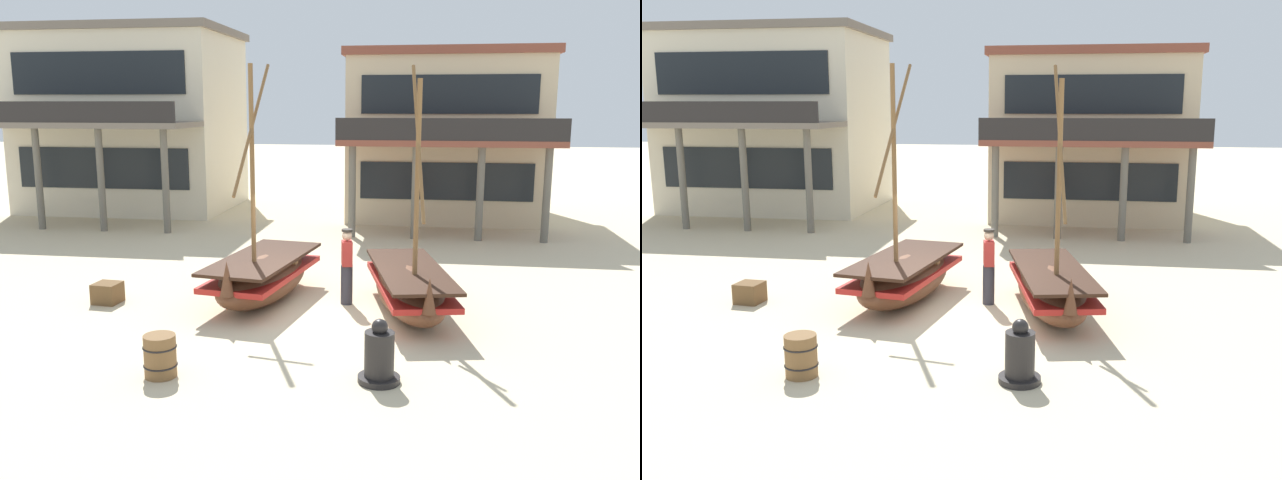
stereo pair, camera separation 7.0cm
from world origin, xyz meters
The scene contains 9 objects.
ground_plane centered at (0.00, 0.00, 0.00)m, with size 120.00×120.00×0.00m, color beige.
fishing_boat_near_left centered at (-1.28, 0.85, 0.57)m, with size 2.10×3.99×5.20m.
fishing_boat_centre_large centered at (2.00, 0.46, 0.55)m, with size 2.14×4.20×5.12m.
fisherman_by_hull centered at (0.61, 0.88, 0.83)m, with size 0.29×0.40×1.68m.
capstan_winch centered at (1.62, -3.28, 0.42)m, with size 0.68×0.68×1.05m.
wooden_barrel centered at (-1.90, -3.60, 0.35)m, with size 0.56×0.56×0.70m.
cargo_crate centered at (-4.65, 0.14, 0.23)m, with size 0.55×0.55×0.45m, color brown.
harbor_building_main centered at (2.98, 13.69, 3.18)m, with size 7.50×8.73×6.34m.
harbor_building_annex centered at (-9.94, 13.74, 3.70)m, with size 8.48×9.17×7.38m.
Camera 1 is at (2.24, -13.31, 4.33)m, focal length 37.63 mm.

